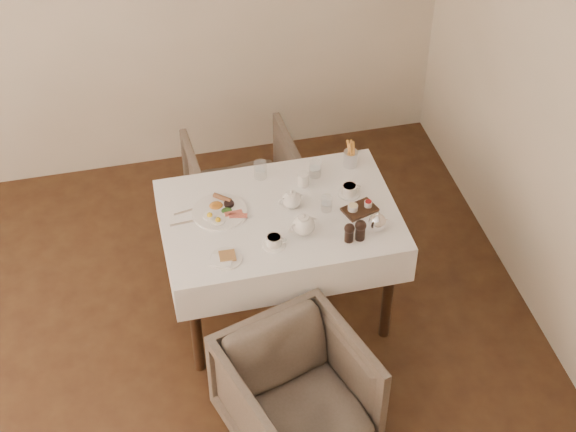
{
  "coord_description": "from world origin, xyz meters",
  "views": [
    {
      "loc": [
        0.03,
        -2.56,
        3.96
      ],
      "look_at": [
        0.82,
        0.81,
        0.82
      ],
      "focal_mm": 55.0,
      "sensor_mm": 36.0,
      "label": 1
    }
  ],
  "objects_px": {
    "table": "(280,229)",
    "armchair_near": "(297,393)",
    "armchair_far": "(244,186)",
    "breakfast_plate": "(220,211)",
    "teapot_centre": "(292,199)"
  },
  "relations": [
    {
      "from": "breakfast_plate",
      "to": "teapot_centre",
      "type": "distance_m",
      "value": 0.4
    },
    {
      "from": "table",
      "to": "teapot_centre",
      "type": "relative_size",
      "value": 8.71
    },
    {
      "from": "table",
      "to": "armchair_far",
      "type": "distance_m",
      "value": 0.86
    },
    {
      "from": "armchair_far",
      "to": "breakfast_plate",
      "type": "relative_size",
      "value": 2.27
    },
    {
      "from": "armchair_near",
      "to": "armchair_far",
      "type": "xyz_separation_m",
      "value": [
        0.05,
        1.66,
        0.0
      ]
    },
    {
      "from": "table",
      "to": "armchair_near",
      "type": "distance_m",
      "value": 0.93
    },
    {
      "from": "breakfast_plate",
      "to": "teapot_centre",
      "type": "bearing_deg",
      "value": -29.69
    },
    {
      "from": "armchair_near",
      "to": "table",
      "type": "bearing_deg",
      "value": 65.46
    },
    {
      "from": "table",
      "to": "armchair_far",
      "type": "height_order",
      "value": "table"
    },
    {
      "from": "table",
      "to": "armchair_near",
      "type": "bearing_deg",
      "value": -97.36
    },
    {
      "from": "table",
      "to": "breakfast_plate",
      "type": "xyz_separation_m",
      "value": [
        -0.31,
        0.09,
        0.13
      ]
    },
    {
      "from": "table",
      "to": "breakfast_plate",
      "type": "bearing_deg",
      "value": 164.83
    },
    {
      "from": "table",
      "to": "breakfast_plate",
      "type": "height_order",
      "value": "breakfast_plate"
    },
    {
      "from": "armchair_near",
      "to": "breakfast_plate",
      "type": "bearing_deg",
      "value": 84.88
    },
    {
      "from": "armchair_near",
      "to": "teapot_centre",
      "type": "distance_m",
      "value": 1.05
    }
  ]
}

